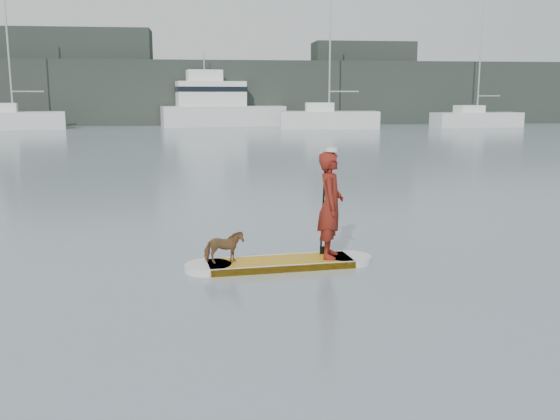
{
  "coord_description": "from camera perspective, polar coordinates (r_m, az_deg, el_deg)",
  "views": [
    {
      "loc": [
        1.91,
        -9.17,
        2.96
      ],
      "look_at": [
        3.17,
        1.22,
        1.0
      ],
      "focal_mm": 40.0,
      "sensor_mm": 36.0,
      "label": 1
    }
  ],
  "objects": [
    {
      "name": "white_cap",
      "position": [
        10.74,
        4.72,
        5.54
      ],
      "size": [
        0.22,
        0.22,
        0.07
      ],
      "primitive_type": "cylinder",
      "color": "silver",
      "rests_on": "paddler"
    },
    {
      "name": "paddle",
      "position": [
        11.11,
        3.95,
        -0.64
      ],
      "size": [
        0.1,
        0.3,
        2.0
      ],
      "rotation": [
        0.0,
        0.0,
        0.1
      ],
      "color": "black",
      "rests_on": "ground"
    },
    {
      "name": "ground",
      "position": [
        9.82,
        -17.95,
        -7.46
      ],
      "size": [
        140.0,
        140.0,
        0.0
      ],
      "primitive_type": "plane",
      "color": "slate",
      "rests_on": "ground"
    },
    {
      "name": "paddler",
      "position": [
        10.86,
        4.65,
        0.45
      ],
      "size": [
        0.6,
        0.77,
        1.86
      ],
      "primitive_type": "imported",
      "rotation": [
        0.0,
        0.0,
        1.33
      ],
      "color": "maroon",
      "rests_on": "paddleboard"
    },
    {
      "name": "paddleboard",
      "position": [
        10.86,
        0.0,
        -4.88
      ],
      "size": [
        3.29,
        1.05,
        0.12
      ],
      "rotation": [
        0.0,
        0.0,
        0.1
      ],
      "color": "#C88C12",
      "rests_on": "ground"
    },
    {
      "name": "shore_mass",
      "position": [
        62.2,
        -8.82,
        10.54
      ],
      "size": [
        90.0,
        6.0,
        6.0
      ],
      "primitive_type": "cube",
      "color": "black",
      "rests_on": "ground"
    },
    {
      "name": "sailboat_c",
      "position": [
        56.47,
        -23.25,
        7.64
      ],
      "size": [
        8.46,
        4.26,
        11.61
      ],
      "rotation": [
        0.0,
        0.0,
        0.2
      ],
      "color": "silver",
      "rests_on": "ground"
    },
    {
      "name": "sailboat_f",
      "position": [
        58.67,
        17.49,
        8.04
      ],
      "size": [
        8.25,
        3.29,
        12.02
      ],
      "rotation": [
        0.0,
        0.0,
        0.12
      ],
      "color": "silver",
      "rests_on": "ground"
    },
    {
      "name": "dog",
      "position": [
        10.61,
        -5.15,
        -3.42
      ],
      "size": [
        0.69,
        0.39,
        0.55
      ],
      "primitive_type": "imported",
      "rotation": [
        0.0,
        0.0,
        1.71
      ],
      "color": "brown",
      "rests_on": "paddleboard"
    },
    {
      "name": "sailboat_e",
      "position": [
        53.92,
        4.42,
        8.36
      ],
      "size": [
        8.52,
        3.46,
        12.04
      ],
      "rotation": [
        0.0,
        0.0,
        -0.09
      ],
      "color": "silver",
      "rests_on": "ground"
    },
    {
      "name": "shore_building_west",
      "position": [
        64.3,
        -17.95,
        11.49
      ],
      "size": [
        14.0,
        4.0,
        9.0
      ],
      "primitive_type": "cube",
      "color": "black",
      "rests_on": "ground"
    },
    {
      "name": "shore_building_east",
      "position": [
        65.19,
        7.53,
        11.45
      ],
      "size": [
        10.0,
        4.0,
        8.0
      ],
      "primitive_type": "cube",
      "color": "black",
      "rests_on": "ground"
    },
    {
      "name": "motor_yacht_a",
      "position": [
        57.93,
        -5.72,
        9.49
      ],
      "size": [
        11.45,
        4.98,
        6.64
      ],
      "rotation": [
        0.0,
        0.0,
        0.14
      ],
      "color": "silver",
      "rests_on": "ground"
    }
  ]
}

